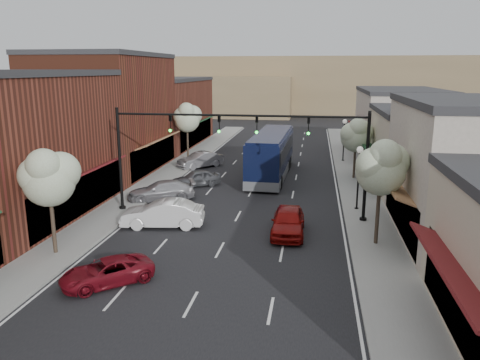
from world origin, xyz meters
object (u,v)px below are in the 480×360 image
at_px(lamp_post_near, 359,168).
at_px(parked_car_c, 161,191).
at_px(tree_right_far, 357,134).
at_px(parked_car_b, 163,214).
at_px(lamp_post_far, 344,133).
at_px(parked_car_a, 107,272).
at_px(tree_left_near, 49,176).
at_px(parked_car_e, 200,160).
at_px(tree_right_near, 382,166).
at_px(parked_car_d, 196,178).
at_px(signal_mast_right, 328,149).
at_px(signal_mast_left, 153,145).
at_px(red_hatchback, 288,221).
at_px(tree_left_far, 187,117).
at_px(coach_bus, 271,154).

xyz_separation_m(lamp_post_near, parked_car_c, (-14.00, 0.42, -2.29)).
distance_m(tree_right_far, parked_car_b, 19.62).
xyz_separation_m(lamp_post_far, parked_car_a, (-12.00, -30.74, -2.43)).
height_order(tree_left_near, parked_car_e, tree_left_near).
xyz_separation_m(tree_right_near, parked_car_b, (-12.55, 1.26, -3.63)).
bearing_deg(parked_car_d, parked_car_a, -32.23).
bearing_deg(parked_car_a, tree_right_near, 77.10).
relative_size(tree_left_near, parked_car_b, 1.14).
distance_m(parked_car_b, parked_car_e, 17.76).
bearing_deg(parked_car_e, signal_mast_right, -9.22).
relative_size(signal_mast_left, red_hatchback, 1.77).
relative_size(tree_right_far, tree_left_far, 0.89).
xyz_separation_m(tree_right_near, parked_car_c, (-14.55, 6.98, -3.74)).
relative_size(red_hatchback, parked_car_c, 0.95).
height_order(lamp_post_far, coach_bus, lamp_post_far).
distance_m(signal_mast_right, red_hatchback, 5.30).
height_order(tree_right_far, lamp_post_near, tree_right_far).
bearing_deg(tree_left_near, tree_right_near, 13.55).
bearing_deg(coach_bus, lamp_post_far, 51.00).
bearing_deg(red_hatchback, parked_car_e, 117.60).
distance_m(parked_car_c, parked_car_e, 11.92).
distance_m(signal_mast_right, tree_right_near, 4.89).
xyz_separation_m(signal_mast_right, parked_car_d, (-10.32, 7.43, -3.95)).
bearing_deg(red_hatchback, tree_left_near, -157.26).
bearing_deg(parked_car_c, tree_left_far, 164.92).
relative_size(tree_left_near, parked_car_a, 1.38).
xyz_separation_m(coach_bus, red_hatchback, (2.41, -15.06, -1.25)).
distance_m(tree_left_near, parked_car_d, 16.27).
xyz_separation_m(signal_mast_left, parked_car_c, (-0.58, 2.93, -3.91)).
relative_size(parked_car_a, parked_car_d, 1.04).
distance_m(signal_mast_left, parked_car_d, 8.46).
distance_m(signal_mast_right, parked_car_d, 13.31).
height_order(signal_mast_right, parked_car_c, signal_mast_right).
xyz_separation_m(signal_mast_left, lamp_post_near, (13.42, 2.50, -1.62)).
bearing_deg(parked_car_b, parked_car_c, -169.17).
bearing_deg(tree_right_near, parked_car_e, 127.58).
bearing_deg(parked_car_c, tree_right_far, 98.94).
bearing_deg(parked_car_a, parked_car_b, 139.04).
height_order(lamp_post_near, coach_bus, lamp_post_near).
distance_m(signal_mast_right, lamp_post_near, 3.69).
distance_m(red_hatchback, parked_car_a, 10.92).
relative_size(lamp_post_far, parked_car_b, 0.89).
xyz_separation_m(lamp_post_far, parked_car_d, (-12.50, -12.58, -2.33)).
distance_m(lamp_post_near, parked_car_d, 13.63).
bearing_deg(red_hatchback, lamp_post_far, 78.39).
relative_size(signal_mast_left, parked_car_b, 1.64).
height_order(lamp_post_near, parked_car_e, lamp_post_near).
bearing_deg(red_hatchback, coach_bus, 98.24).
bearing_deg(coach_bus, parked_car_a, -101.23).
distance_m(coach_bus, red_hatchback, 15.31).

